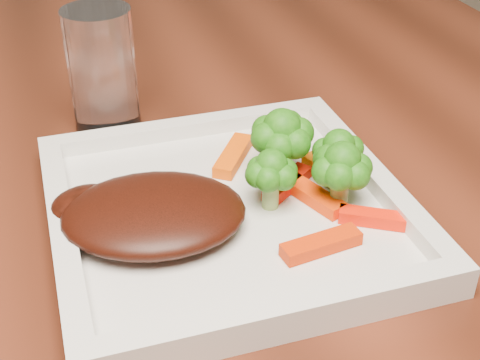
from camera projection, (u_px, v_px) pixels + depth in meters
name	position (u px, v px, depth m)	size (l,w,h in m)	color
plate	(228.00, 215.00, 0.53)	(0.27, 0.27, 0.01)	white
steak	(154.00, 213.00, 0.49)	(0.14, 0.11, 0.03)	#370F08
broccoli_0	(281.00, 141.00, 0.54)	(0.06, 0.06, 0.07)	#216110
broccoli_1	(338.00, 152.00, 0.53)	(0.05, 0.05, 0.06)	#206010
broccoli_2	(341.00, 174.00, 0.51)	(0.05, 0.05, 0.06)	#156811
broccoli_3	(271.00, 173.00, 0.51)	(0.05, 0.05, 0.06)	#2C6510
carrot_0	(321.00, 244.00, 0.48)	(0.06, 0.02, 0.01)	red
carrot_1	(372.00, 218.00, 0.50)	(0.05, 0.01, 0.01)	#FF1D04
carrot_3	(329.00, 154.00, 0.58)	(0.05, 0.01, 0.01)	#D66003
carrot_4	(233.00, 156.00, 0.58)	(0.06, 0.02, 0.01)	#F35003
carrot_5	(313.00, 195.00, 0.53)	(0.06, 0.02, 0.01)	#FF3904
carrot_6	(287.00, 183.00, 0.54)	(0.05, 0.01, 0.01)	red
drinking_glass	(102.00, 72.00, 0.63)	(0.06, 0.06, 0.12)	white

